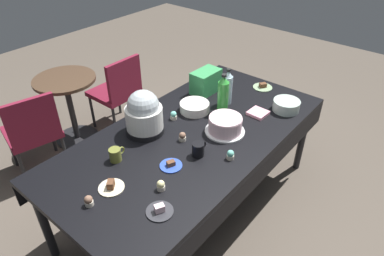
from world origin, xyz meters
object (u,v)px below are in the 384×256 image
dessert_plate_cobalt (171,165)px  maroon_chair_right (118,89)px  ceramic_snack_bowl (195,107)px  maroon_chair_left (33,130)px  soda_bottle_water (228,88)px  soda_carton (206,82)px  frosted_layer_cake (225,125)px  dessert_plate_cream (111,186)px  soda_bottle_lime_soda (223,94)px  coffee_mug_black (198,149)px  cupcake_lemon (183,137)px  potluck_table (192,140)px  coffee_mug_olive (116,155)px  cupcake_rose (89,201)px  cupcake_berry (230,155)px  slow_cooker (144,114)px  round_cafe_table (69,98)px  glass_salad_bowl (286,105)px  dessert_plate_sage (263,87)px  cupcake_cocoa (174,115)px  cupcake_vanilla (161,185)px  cupcake_mint (142,111)px  dessert_plate_charcoal (160,210)px

dessert_plate_cobalt → maroon_chair_right: 1.68m
ceramic_snack_bowl → maroon_chair_left: size_ratio=0.28×
soda_bottle_water → soda_carton: bearing=81.5°
frosted_layer_cake → dessert_plate_cream: frosted_layer_cake is taller
maroon_chair_left → soda_bottle_lime_soda: bearing=-54.0°
coffee_mug_black → cupcake_lemon: bearing=73.5°
potluck_table → coffee_mug_olive: (-0.55, 0.20, 0.11)m
dessert_plate_cobalt → cupcake_rose: cupcake_rose is taller
frosted_layer_cake → dessert_plate_cobalt: 0.54m
cupcake_lemon → cupcake_berry: (0.05, -0.38, 0.00)m
slow_cooker → round_cafe_table: (0.15, 1.28, -0.41)m
glass_salad_bowl → dessert_plate_sage: bearing=57.2°
cupcake_rose → soda_bottle_lime_soda: 1.31m
cupcake_cocoa → cupcake_lemon: same height
maroon_chair_left → cupcake_rose: bearing=-104.2°
cupcake_vanilla → maroon_chair_right: bearing=58.5°
coffee_mug_olive → cupcake_lemon: bearing=-24.2°
potluck_table → coffee_mug_black: size_ratio=17.64×
coffee_mug_olive → soda_bottle_lime_soda: bearing=-10.9°
cupcake_mint → slow_cooker: bearing=-128.9°
cupcake_rose → maroon_chair_left: maroon_chair_left is taller
ceramic_snack_bowl → dessert_plate_cobalt: ceramic_snack_bowl is taller
maroon_chair_left → round_cafe_table: (0.52, 0.22, 0.01)m
dessert_plate_charcoal → cupcake_lemon: 0.67m
glass_salad_bowl → soda_bottle_lime_soda: soda_bottle_lime_soda is taller
cupcake_rose → maroon_chair_right: size_ratio=0.08×
cupcake_berry → ceramic_snack_bowl: bearing=60.9°
potluck_table → slow_cooker: size_ratio=6.54×
cupcake_cocoa → maroon_chair_right: size_ratio=0.08×
cupcake_cocoa → coffee_mug_black: 0.48m
potluck_table → dessert_plate_sage: 0.96m
dessert_plate_charcoal → cupcake_mint: 1.03m
dessert_plate_cream → soda_carton: soda_carton is taller
dessert_plate_charcoal → maroon_chair_left: maroon_chair_left is taller
frosted_layer_cake → slow_cooker: (-0.37, 0.45, 0.09)m
dessert_plate_cream → maroon_chair_right: bearing=49.3°
cupcake_mint → maroon_chair_left: (-0.52, 0.87, -0.29)m
dessert_plate_charcoal → coffee_mug_black: bearing=15.6°
cupcake_lemon → cupcake_vanilla: bearing=-154.0°
dessert_plate_sage → soda_carton: 0.53m
potluck_table → cupcake_vanilla: 0.61m
cupcake_cocoa → cupcake_berry: bearing=-100.9°
glass_salad_bowl → coffee_mug_black: (-0.90, 0.19, 0.00)m
cupcake_mint → cupcake_berry: size_ratio=1.00×
frosted_layer_cake → cupcake_mint: 0.68m
coffee_mug_black → frosted_layer_cake: bearing=3.0°
frosted_layer_cake → soda_carton: bearing=50.8°
cupcake_lemon → glass_salad_bowl: bearing=-24.0°
cupcake_mint → coffee_mug_olive: size_ratio=0.57×
glass_salad_bowl → cupcake_mint: glass_salad_bowl is taller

